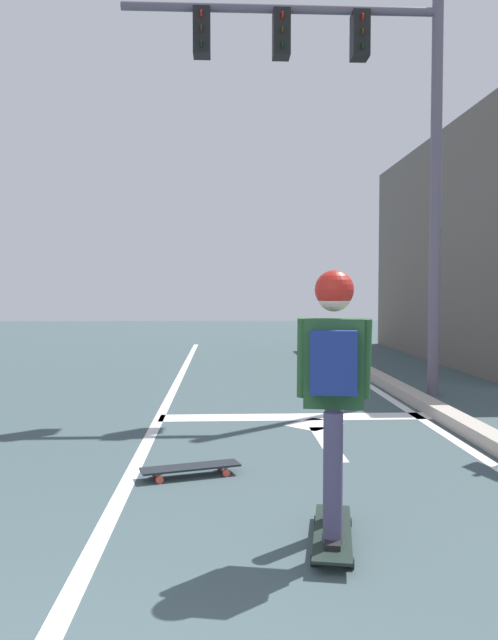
% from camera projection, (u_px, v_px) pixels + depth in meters
% --- Properties ---
extents(lane_line_center, '(0.12, 20.00, 0.01)m').
position_uv_depth(lane_line_center, '(160.00, 416.00, 7.33)').
color(lane_line_center, silver).
rests_on(lane_line_center, ground).
extents(lane_line_curbside, '(0.12, 20.00, 0.01)m').
position_uv_depth(lane_line_curbside, '(414.00, 414.00, 7.46)').
color(lane_line_curbside, silver).
rests_on(lane_line_curbside, ground).
extents(stop_bar, '(3.25, 0.40, 0.01)m').
position_uv_depth(stop_bar, '(295.00, 417.00, 7.29)').
color(stop_bar, silver).
rests_on(stop_bar, ground).
extents(lane_arrow_stem, '(0.16, 1.40, 0.01)m').
position_uv_depth(lane_arrow_stem, '(327.00, 443.00, 6.04)').
color(lane_arrow_stem, silver).
rests_on(lane_arrow_stem, ground).
extents(lane_arrow_head, '(0.71, 0.71, 0.01)m').
position_uv_depth(lane_arrow_head, '(314.00, 424.00, 6.89)').
color(lane_arrow_head, silver).
rests_on(lane_arrow_head, ground).
extents(curb_strip, '(0.24, 24.00, 0.14)m').
position_uv_depth(curb_strip, '(434.00, 408.00, 7.47)').
color(curb_strip, '#A69D91').
rests_on(curb_strip, ground).
extents(skateboard, '(0.37, 0.90, 0.09)m').
position_uv_depth(skateboard, '(333.00, 533.00, 3.61)').
color(skateboard, black).
rests_on(skateboard, ground).
extents(skater, '(0.43, 0.59, 1.54)m').
position_uv_depth(skater, '(334.00, 370.00, 3.55)').
color(skater, '#423D5D').
rests_on(skater, skateboard).
extents(spare_skateboard, '(0.83, 0.42, 0.09)m').
position_uv_depth(spare_skateboard, '(191.00, 468.00, 4.94)').
color(spare_skateboard, black).
rests_on(spare_skateboard, ground).
extents(traffic_signal_mast, '(4.54, 0.34, 5.87)m').
position_uv_depth(traffic_signal_mast, '(349.00, 99.00, 8.63)').
color(traffic_signal_mast, '#605567').
rests_on(traffic_signal_mast, ground).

